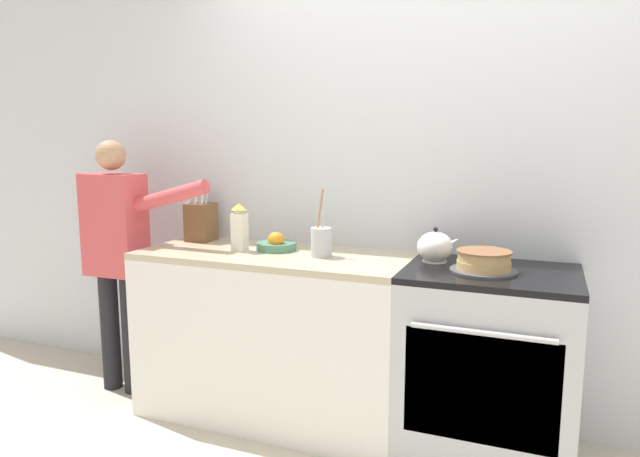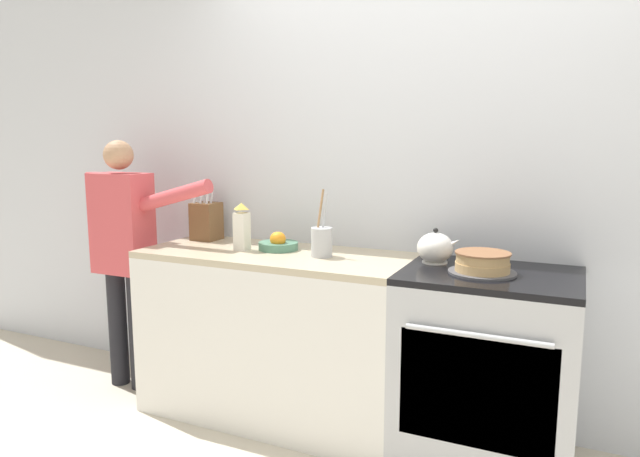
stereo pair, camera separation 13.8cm
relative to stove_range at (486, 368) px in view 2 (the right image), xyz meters
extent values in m
cube|color=silver|center=(-0.36, 0.33, 0.85)|extent=(8.00, 0.04, 2.60)
cube|color=white|center=(-1.11, 0.00, -0.02)|extent=(1.44, 0.62, 0.87)
cube|color=#BCAD8E|center=(-1.11, 0.00, 0.44)|extent=(1.44, 0.62, 0.03)
cube|color=#B7BABF|center=(0.00, 0.00, -0.02)|extent=(0.78, 0.62, 0.88)
cube|color=black|center=(0.00, -0.30, 0.01)|extent=(0.64, 0.01, 0.48)
cylinder|color=#B7BABF|center=(0.00, -0.33, 0.26)|extent=(0.58, 0.02, 0.02)
cube|color=black|center=(0.00, 0.00, 0.44)|extent=(0.78, 0.62, 0.03)
cylinder|color=#4C4C51|center=(-0.03, -0.03, 0.46)|extent=(0.30, 0.30, 0.01)
cylinder|color=tan|center=(-0.03, -0.03, 0.48)|extent=(0.24, 0.24, 0.04)
cylinder|color=tan|center=(-0.03, -0.03, 0.52)|extent=(0.23, 0.23, 0.04)
cylinder|color=brown|center=(-0.03, -0.03, 0.55)|extent=(0.24, 0.24, 0.01)
cylinder|color=white|center=(-0.28, 0.10, 0.46)|extent=(0.12, 0.12, 0.01)
ellipsoid|color=white|center=(-0.28, 0.10, 0.53)|extent=(0.17, 0.17, 0.15)
cone|color=white|center=(-0.20, 0.10, 0.55)|extent=(0.09, 0.04, 0.08)
sphere|color=black|center=(-0.28, 0.10, 0.61)|extent=(0.02, 0.02, 0.02)
cube|color=brown|center=(-1.67, 0.17, 0.56)|extent=(0.15, 0.15, 0.22)
cylinder|color=#B2B2B7|center=(-1.71, 0.13, 0.72)|extent=(0.01, 0.04, 0.10)
cylinder|color=#B2B2B7|center=(-1.67, 0.13, 0.72)|extent=(0.01, 0.04, 0.09)
cylinder|color=#B2B2B7|center=(-1.62, 0.13, 0.72)|extent=(0.01, 0.04, 0.09)
cylinder|color=#B2B2B7|center=(-1.71, 0.16, 0.71)|extent=(0.01, 0.03, 0.07)
cylinder|color=#B2B2B7|center=(-1.67, 0.16, 0.71)|extent=(0.01, 0.04, 0.08)
cylinder|color=#B2B2B7|center=(-1.62, 0.17, 0.71)|extent=(0.01, 0.03, 0.07)
cylinder|color=#B7BABF|center=(-0.84, 0.00, 0.53)|extent=(0.11, 0.11, 0.15)
cylinder|color=#A37A51|center=(-0.86, 0.01, 0.65)|extent=(0.04, 0.05, 0.29)
cylinder|color=#B7BABF|center=(-0.84, 0.02, 0.64)|extent=(0.04, 0.01, 0.27)
cylinder|color=#4C7F66|center=(-1.13, 0.07, 0.47)|extent=(0.22, 0.22, 0.04)
sphere|color=orange|center=(-1.13, 0.08, 0.51)|extent=(0.07, 0.07, 0.07)
sphere|color=orange|center=(-1.12, 0.05, 0.52)|extent=(0.08, 0.08, 0.08)
sphere|color=orange|center=(-1.11, 0.05, 0.52)|extent=(0.08, 0.08, 0.08)
cube|color=white|center=(-1.30, -0.02, 0.56)|extent=(0.07, 0.07, 0.20)
pyramid|color=#E0BC4C|center=(-1.30, -0.02, 0.69)|extent=(0.07, 0.07, 0.04)
cylinder|color=black|center=(-2.19, -0.06, -0.10)|extent=(0.11, 0.11, 0.71)
cylinder|color=black|center=(-2.03, -0.06, -0.10)|extent=(0.11, 0.11, 0.71)
cube|color=#D14C51|center=(-2.11, -0.06, 0.56)|extent=(0.34, 0.20, 0.59)
cylinder|color=#D14C51|center=(-2.32, -0.06, 0.60)|extent=(0.08, 0.08, 0.50)
cylinder|color=#D14C51|center=(-1.72, -0.06, 0.73)|extent=(0.51, 0.08, 0.21)
sphere|color=tan|center=(-2.11, -0.06, 0.96)|extent=(0.17, 0.17, 0.17)
camera|label=1|loc=(0.22, -2.65, 1.05)|focal=32.00mm
camera|label=2|loc=(0.34, -2.59, 1.05)|focal=32.00mm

